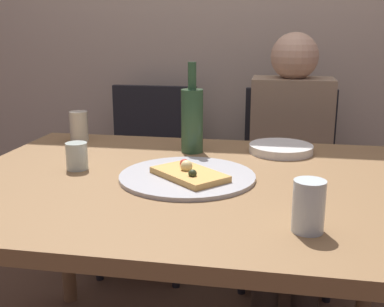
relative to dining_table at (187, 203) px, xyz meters
name	(u,v)px	position (x,y,z in m)	size (l,w,h in m)	color
back_wall	(233,6)	(0.00, 1.28, 0.62)	(6.00, 0.10, 2.60)	#BCA893
dining_table	(187,203)	(0.00, 0.00, 0.00)	(1.37, 1.04, 0.75)	olive
pizza_tray	(186,176)	(0.00, 0.00, 0.08)	(0.40, 0.40, 0.01)	#ADADB2
pizza_slice_last	(189,173)	(0.01, -0.02, 0.10)	(0.25, 0.24, 0.05)	tan
wine_bottle	(192,119)	(-0.04, 0.31, 0.20)	(0.08, 0.08, 0.32)	#2D5133
tumbler_near	(309,206)	(0.33, -0.32, 0.14)	(0.07, 0.07, 0.12)	silver
tumbler_far	(79,126)	(-0.51, 0.39, 0.14)	(0.07, 0.07, 0.12)	beige
short_glass	(77,156)	(-0.36, 0.03, 0.12)	(0.07, 0.07, 0.09)	#B7C6BC
plate_stack	(281,149)	(0.27, 0.35, 0.09)	(0.23, 0.23, 0.03)	white
chair_left	(150,165)	(-0.37, 0.92, -0.16)	(0.44, 0.44, 0.90)	black
chair_right	(288,172)	(0.32, 0.92, -0.16)	(0.44, 0.44, 0.90)	black
guest_in_sweater	(290,154)	(0.32, 0.77, -0.04)	(0.36, 0.56, 1.17)	#937A60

